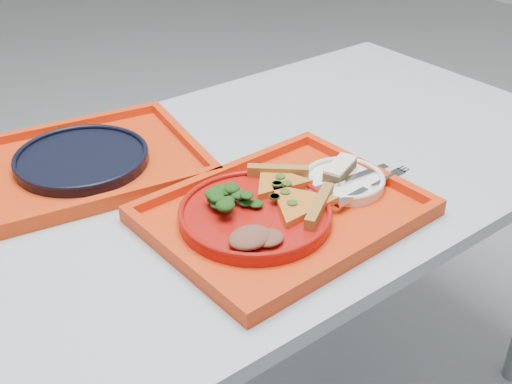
% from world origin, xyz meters
% --- Properties ---
extents(table, '(1.60, 0.80, 0.75)m').
position_xyz_m(table, '(0.00, 0.00, 0.68)').
color(table, '#9AA3AD').
rests_on(table, ground).
extents(tray_main, '(0.46, 0.37, 0.01)m').
position_xyz_m(tray_main, '(-0.00, -0.17, 0.76)').
color(tray_main, red).
rests_on(tray_main, table).
extents(tray_far, '(0.50, 0.42, 0.01)m').
position_xyz_m(tray_far, '(-0.20, 0.21, 0.76)').
color(tray_far, red).
rests_on(tray_far, table).
extents(dinner_plate, '(0.26, 0.26, 0.02)m').
position_xyz_m(dinner_plate, '(-0.06, -0.16, 0.77)').
color(dinner_plate, '#9E100A').
rests_on(dinner_plate, tray_main).
extents(side_plate, '(0.15, 0.15, 0.01)m').
position_xyz_m(side_plate, '(0.14, -0.17, 0.77)').
color(side_plate, white).
rests_on(side_plate, tray_main).
extents(navy_plate, '(0.26, 0.26, 0.02)m').
position_xyz_m(navy_plate, '(-0.20, 0.21, 0.77)').
color(navy_plate, black).
rests_on(navy_plate, tray_far).
extents(pizza_slice_a, '(0.18, 0.19, 0.02)m').
position_xyz_m(pizza_slice_a, '(0.01, -0.19, 0.79)').
color(pizza_slice_a, gold).
rests_on(pizza_slice_a, dinner_plate).
extents(pizza_slice_b, '(0.17, 0.17, 0.02)m').
position_xyz_m(pizza_slice_b, '(0.03, -0.11, 0.79)').
color(pizza_slice_b, gold).
rests_on(pizza_slice_b, dinner_plate).
extents(salad_heap, '(0.08, 0.07, 0.04)m').
position_xyz_m(salad_heap, '(-0.07, -0.12, 0.80)').
color(salad_heap, black).
rests_on(salad_heap, dinner_plate).
extents(meat_portion, '(0.07, 0.06, 0.02)m').
position_xyz_m(meat_portion, '(-0.12, -0.22, 0.79)').
color(meat_portion, brown).
rests_on(meat_portion, dinner_plate).
extents(dessert_bar, '(0.09, 0.06, 0.02)m').
position_xyz_m(dessert_bar, '(0.15, -0.15, 0.79)').
color(dessert_bar, '#472D17').
rests_on(dessert_bar, side_plate).
extents(knife, '(0.19, 0.03, 0.01)m').
position_xyz_m(knife, '(0.15, -0.17, 0.78)').
color(knife, silver).
rests_on(knife, side_plate).
extents(fork, '(0.19, 0.04, 0.01)m').
position_xyz_m(fork, '(0.16, -0.22, 0.78)').
color(fork, silver).
rests_on(fork, side_plate).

